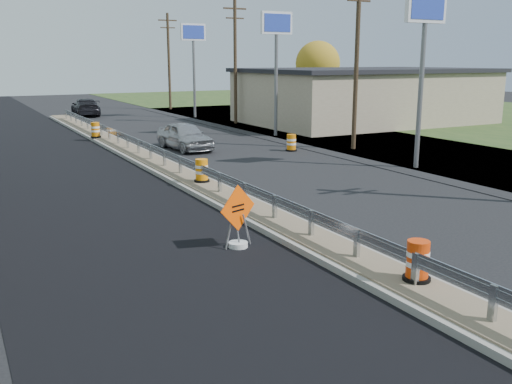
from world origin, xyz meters
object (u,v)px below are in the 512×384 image
barrel_median_near (418,261)px  barrel_shoulder_near (291,143)px  car_silver (185,136)px  car_dark_far (86,107)px  barrel_median_mid (202,171)px  caution_sign (238,232)px  barrel_median_far (95,130)px

barrel_median_near → barrel_shoulder_near: (7.88, 17.95, -0.22)m
car_silver → car_dark_far: (-0.62, 22.82, 0.01)m
barrel_median_near → car_silver: bearing=82.2°
car_dark_far → barrel_median_mid: bearing=91.5°
barrel_median_near → barrel_median_mid: (-0.09, 11.77, 0.00)m
caution_sign → car_dark_far: bearing=64.9°
barrel_shoulder_near → car_silver: bearing=146.8°
barrel_median_mid → barrel_median_far: barrel_median_far is taller
barrel_median_mid → barrel_median_near: bearing=-89.6°
barrel_median_mid → car_dark_far: bearing=85.8°
car_silver → car_dark_far: 22.83m
barrel_median_mid → barrel_median_far: 15.26m
barrel_median_near → car_silver: 21.42m
caution_sign → car_silver: size_ratio=0.38×
barrel_median_near → barrel_median_far: barrel_median_far is taller
barrel_median_near → car_dark_far: 44.10m
barrel_median_far → barrel_shoulder_near: (8.62, -9.06, -0.24)m
caution_sign → barrel_shoulder_near: size_ratio=1.87×
barrel_median_mid → barrel_shoulder_near: (7.97, 6.18, -0.22)m
barrel_shoulder_near → car_silver: (-4.99, 3.27, 0.32)m
barrel_median_far → car_dark_far: bearing=80.0°
barrel_median_far → car_dark_far: car_dark_far is taller
car_silver → car_dark_far: bearing=86.8°
barrel_median_near → barrel_median_mid: size_ratio=1.00×
barrel_median_mid → car_silver: (2.98, 9.45, 0.10)m
barrel_shoulder_near → car_dark_far: (-5.61, 26.09, 0.33)m
barrel_median_mid → barrel_shoulder_near: bearing=37.8°
barrel_median_near → barrel_median_far: 27.03m
barrel_median_far → car_silver: (3.63, -5.80, 0.09)m
car_silver → barrel_median_near: bearing=-102.5°
barrel_median_far → car_dark_far: size_ratio=0.18×
barrel_median_near → barrel_median_mid: barrel_median_mid is taller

